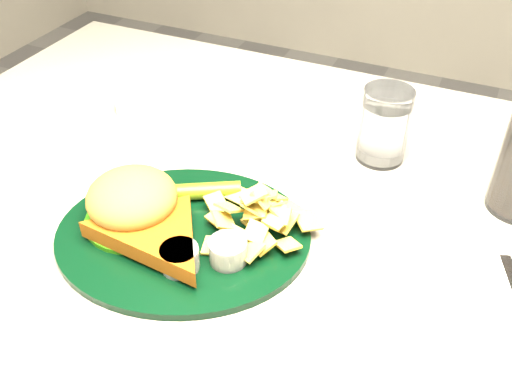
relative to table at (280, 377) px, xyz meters
The scene contains 4 objects.
table is the anchor object (origin of this frame).
dinner_plate 0.43m from the table, 130.41° to the right, with size 0.30×0.25×0.07m, color black, non-canonical shape.
water_glass 0.46m from the table, 62.55° to the left, with size 0.07×0.07×0.11m, color white.
ramekin 0.51m from the table, 160.15° to the left, with size 0.04×0.04×0.03m, color white.
Camera 1 is at (0.19, -0.53, 1.21)m, focal length 40.00 mm.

